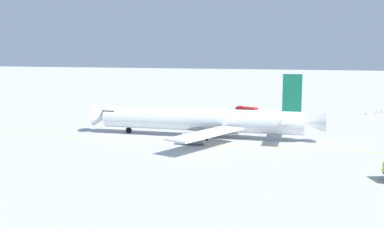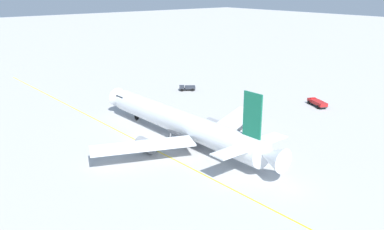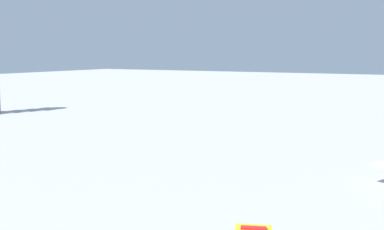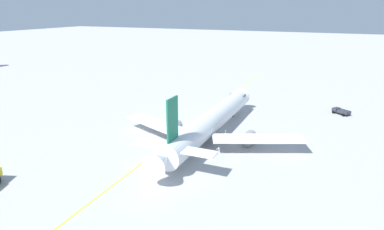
{
  "view_description": "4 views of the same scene",
  "coord_description": "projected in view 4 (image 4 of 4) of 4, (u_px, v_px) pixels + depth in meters",
  "views": [
    {
      "loc": [
        73.4,
        25.09,
        15.37
      ],
      "look_at": [
        -4.44,
        2.54,
        3.93
      ],
      "focal_mm": 43.08,
      "sensor_mm": 36.0,
      "label": 1
    },
    {
      "loc": [
        33.94,
        56.02,
        25.16
      ],
      "look_at": [
        -8.03,
        3.26,
        3.59
      ],
      "focal_mm": 38.29,
      "sensor_mm": 36.0,
      "label": 2
    },
    {
      "loc": [
        1.21,
        70.11,
        16.06
      ],
      "look_at": [
        44.92,
        -7.08,
        5.01
      ],
      "focal_mm": 48.06,
      "sensor_mm": 36.0,
      "label": 3
    },
    {
      "loc": [
        -27.24,
        60.72,
        23.36
      ],
      "look_at": [
        -1.9,
        5.82,
        4.48
      ],
      "focal_mm": 32.3,
      "sensor_mm": 36.0,
      "label": 4
    }
  ],
  "objects": [
    {
      "name": "ground_plane",
      "position": [
        195.0,
        127.0,
        70.48
      ],
      "size": [
        600.0,
        600.0,
        0.0
      ],
      "primitive_type": "plane",
      "color": "#B2B2B2"
    },
    {
      "name": "taxiway_centreline",
      "position": [
        178.0,
        136.0,
        65.78
      ],
      "size": [
        4.03,
        141.59,
        0.01
      ],
      "rotation": [
        0.0,
        0.0,
        4.74
      ],
      "color": "yellow",
      "rests_on": "ground_plane"
    },
    {
      "name": "airliner_main",
      "position": [
        210.0,
        123.0,
        63.77
      ],
      "size": [
        35.2,
        42.47,
        11.41
      ],
      "rotation": [
        0.0,
        0.0,
        4.73
      ],
      "color": "silver",
      "rests_on": "ground_plane"
    },
    {
      "name": "baggage_truck_truck",
      "position": [
        341.0,
        111.0,
        78.69
      ],
      "size": [
        4.19,
        3.66,
        1.22
      ],
      "rotation": [
        0.0,
        0.0,
        5.67
      ],
      "color": "#232326",
      "rests_on": "ground_plane"
    }
  ]
}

